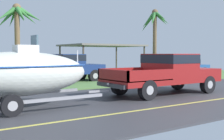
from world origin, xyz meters
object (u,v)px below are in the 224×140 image
at_px(parked_pickup_background, 67,66).
at_px(palm_tree_near_right, 18,22).
at_px(carport_awning, 102,46).
at_px(parked_sedan_near, 184,67).
at_px(boat_on_trailer, 18,74).
at_px(pickup_truck_towing, 169,71).
at_px(palm_tree_mid, 155,25).

relative_size(parked_pickup_background, palm_tree_near_right, 1.06).
bearing_deg(carport_awning, parked_pickup_background, -142.21).
relative_size(parked_sedan_near, carport_awning, 0.68).
relative_size(parked_pickup_background, carport_awning, 0.85).
bearing_deg(boat_on_trailer, parked_pickup_background, 54.34).
relative_size(boat_on_trailer, parked_pickup_background, 1.13).
relative_size(pickup_truck_towing, palm_tree_near_right, 1.13).
height_order(parked_pickup_background, carport_awning, carport_awning).
distance_m(palm_tree_near_right, palm_tree_mid, 11.85).
xyz_separation_m(palm_tree_near_right, palm_tree_mid, (11.83, -0.54, 0.44)).
relative_size(parked_sedan_near, palm_tree_near_right, 0.84).
relative_size(pickup_truck_towing, parked_pickup_background, 1.06).
bearing_deg(parked_sedan_near, parked_pickup_background, 179.60).
distance_m(parked_pickup_background, parked_sedan_near, 10.95).
relative_size(boat_on_trailer, parked_sedan_near, 1.41).
bearing_deg(carport_awning, palm_tree_mid, -24.95).
bearing_deg(parked_pickup_background, boat_on_trailer, -125.66).
bearing_deg(boat_on_trailer, palm_tree_near_right, 72.76).
bearing_deg(palm_tree_mid, pickup_truck_towing, -129.94).
bearing_deg(carport_awning, boat_on_trailer, -132.58).
height_order(parked_pickup_background, palm_tree_mid, palm_tree_mid).
bearing_deg(palm_tree_near_right, parked_sedan_near, -11.91).
bearing_deg(pickup_truck_towing, carport_awning, 71.44).
bearing_deg(palm_tree_mid, palm_tree_near_right, 177.36).
height_order(boat_on_trailer, parked_sedan_near, boat_on_trailer).
xyz_separation_m(pickup_truck_towing, boat_on_trailer, (-6.85, -0.00, 0.15)).
bearing_deg(palm_tree_near_right, boat_on_trailer, -107.24).
bearing_deg(carport_awning, pickup_truck_towing, -108.56).
distance_m(carport_awning, palm_tree_mid, 5.05).
height_order(carport_awning, palm_tree_near_right, palm_tree_near_right).
height_order(pickup_truck_towing, parked_sedan_near, pickup_truck_towing).
bearing_deg(parked_pickup_background, pickup_truck_towing, -79.65).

